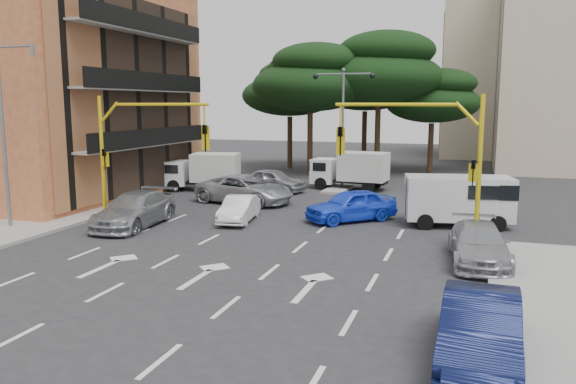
{
  "coord_description": "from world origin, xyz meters",
  "views": [
    {
      "loc": [
        8.39,
        -20.69,
        5.66
      ],
      "look_at": [
        0.31,
        3.55,
        1.6
      ],
      "focal_mm": 35.0,
      "sensor_mm": 36.0,
      "label": 1
    }
  ],
  "objects_px": {
    "van_white": "(458,201)",
    "box_truck_b": "(350,171)",
    "car_white_hatch": "(239,209)",
    "car_blue_compact": "(351,205)",
    "car_navy_parked": "(480,329)",
    "signal_mast_right": "(432,149)",
    "car_silver_cross_b": "(273,180)",
    "box_truck_a": "(202,172)",
    "car_silver_cross_a": "(245,189)",
    "car_silver_wagon": "(135,210)",
    "signal_mast_left": "(134,141)",
    "street_lamp_center": "(343,107)",
    "street_lamp_left": "(6,125)",
    "car_silver_parked": "(479,244)"
  },
  "relations": [
    {
      "from": "car_silver_wagon",
      "to": "car_white_hatch",
      "type": "bearing_deg",
      "value": 26.95
    },
    {
      "from": "car_silver_parked",
      "to": "van_white",
      "type": "distance_m",
      "value": 6.21
    },
    {
      "from": "box_truck_a",
      "to": "car_silver_wagon",
      "type": "bearing_deg",
      "value": 177.11
    },
    {
      "from": "box_truck_b",
      "to": "car_navy_parked",
      "type": "bearing_deg",
      "value": -156.55
    },
    {
      "from": "box_truck_a",
      "to": "car_silver_cross_a",
      "type": "bearing_deg",
      "value": -141.7
    },
    {
      "from": "signal_mast_right",
      "to": "van_white",
      "type": "distance_m",
      "value": 4.98
    },
    {
      "from": "car_navy_parked",
      "to": "box_truck_b",
      "type": "distance_m",
      "value": 25.17
    },
    {
      "from": "box_truck_b",
      "to": "car_blue_compact",
      "type": "bearing_deg",
      "value": -162.73
    },
    {
      "from": "signal_mast_right",
      "to": "street_lamp_left",
      "type": "distance_m",
      "value": 18.36
    },
    {
      "from": "car_silver_cross_a",
      "to": "box_truck_a",
      "type": "xyz_separation_m",
      "value": [
        -4.48,
        3.53,
        0.42
      ]
    },
    {
      "from": "signal_mast_right",
      "to": "street_lamp_left",
      "type": "xyz_separation_m",
      "value": [
        -18.1,
        -2.99,
        0.84
      ]
    },
    {
      "from": "car_silver_cross_a",
      "to": "car_silver_wagon",
      "type": "bearing_deg",
      "value": 171.75
    },
    {
      "from": "car_white_hatch",
      "to": "car_blue_compact",
      "type": "height_order",
      "value": "car_blue_compact"
    },
    {
      "from": "car_blue_compact",
      "to": "car_white_hatch",
      "type": "bearing_deg",
      "value": -113.82
    },
    {
      "from": "car_silver_cross_a",
      "to": "signal_mast_left",
      "type": "bearing_deg",
      "value": 166.84
    },
    {
      "from": "car_white_hatch",
      "to": "car_silver_wagon",
      "type": "height_order",
      "value": "car_silver_wagon"
    },
    {
      "from": "car_blue_compact",
      "to": "car_navy_parked",
      "type": "height_order",
      "value": "car_blue_compact"
    },
    {
      "from": "signal_mast_left",
      "to": "car_navy_parked",
      "type": "bearing_deg",
      "value": -33.68
    },
    {
      "from": "car_silver_wagon",
      "to": "signal_mast_left",
      "type": "bearing_deg",
      "value": 114.47
    },
    {
      "from": "signal_mast_left",
      "to": "car_navy_parked",
      "type": "distance_m",
      "value": 18.89
    },
    {
      "from": "car_silver_wagon",
      "to": "car_silver_cross_b",
      "type": "xyz_separation_m",
      "value": [
        2.58,
        11.74,
        -0.04
      ]
    },
    {
      "from": "car_navy_parked",
      "to": "van_white",
      "type": "relative_size",
      "value": 0.99
    },
    {
      "from": "car_white_hatch",
      "to": "van_white",
      "type": "xyz_separation_m",
      "value": [
        10.02,
        2.31,
        0.57
      ]
    },
    {
      "from": "signal_mast_left",
      "to": "street_lamp_left",
      "type": "bearing_deg",
      "value": -146.31
    },
    {
      "from": "signal_mast_right",
      "to": "car_silver_wagon",
      "type": "bearing_deg",
      "value": -176.83
    },
    {
      "from": "signal_mast_right",
      "to": "car_white_hatch",
      "type": "height_order",
      "value": "signal_mast_right"
    },
    {
      "from": "van_white",
      "to": "car_silver_wagon",
      "type": "bearing_deg",
      "value": -82.85
    },
    {
      "from": "car_white_hatch",
      "to": "car_blue_compact",
      "type": "xyz_separation_m",
      "value": [
        5.09,
        1.84,
        0.15
      ]
    },
    {
      "from": "car_blue_compact",
      "to": "car_silver_cross_a",
      "type": "distance_m",
      "value": 7.39
    },
    {
      "from": "street_lamp_center",
      "to": "van_white",
      "type": "height_order",
      "value": "street_lamp_center"
    },
    {
      "from": "car_silver_wagon",
      "to": "car_navy_parked",
      "type": "xyz_separation_m",
      "value": [
        15.11,
        -9.6,
        -0.01
      ]
    },
    {
      "from": "signal_mast_left",
      "to": "car_blue_compact",
      "type": "bearing_deg",
      "value": 20.37
    },
    {
      "from": "street_lamp_left",
      "to": "car_silver_wagon",
      "type": "bearing_deg",
      "value": 24.86
    },
    {
      "from": "car_navy_parked",
      "to": "box_truck_a",
      "type": "relative_size",
      "value": 0.95
    },
    {
      "from": "signal_mast_left",
      "to": "street_lamp_left",
      "type": "xyz_separation_m",
      "value": [
        -4.49,
        -2.99,
        0.84
      ]
    },
    {
      "from": "car_navy_parked",
      "to": "box_truck_b",
      "type": "height_order",
      "value": "box_truck_b"
    },
    {
      "from": "signal_mast_left",
      "to": "box_truck_b",
      "type": "height_order",
      "value": "signal_mast_left"
    },
    {
      "from": "signal_mast_right",
      "to": "car_silver_cross_b",
      "type": "height_order",
      "value": "signal_mast_right"
    },
    {
      "from": "signal_mast_right",
      "to": "car_white_hatch",
      "type": "relative_size",
      "value": 1.6
    },
    {
      "from": "street_lamp_left",
      "to": "car_white_hatch",
      "type": "bearing_deg",
      "value": 27.64
    },
    {
      "from": "car_silver_wagon",
      "to": "car_navy_parked",
      "type": "height_order",
      "value": "car_silver_wagon"
    },
    {
      "from": "street_lamp_left",
      "to": "box_truck_b",
      "type": "bearing_deg",
      "value": 54.08
    },
    {
      "from": "van_white",
      "to": "box_truck_b",
      "type": "height_order",
      "value": "box_truck_b"
    },
    {
      "from": "street_lamp_left",
      "to": "car_navy_parked",
      "type": "distance_m",
      "value": 21.66
    },
    {
      "from": "car_navy_parked",
      "to": "car_silver_parked",
      "type": "height_order",
      "value": "car_navy_parked"
    },
    {
      "from": "signal_mast_left",
      "to": "signal_mast_right",
      "type": "bearing_deg",
      "value": 0.0
    },
    {
      "from": "street_lamp_center",
      "to": "car_white_hatch",
      "type": "bearing_deg",
      "value": -100.34
    },
    {
      "from": "street_lamp_center",
      "to": "car_silver_cross_a",
      "type": "bearing_deg",
      "value": -117.67
    },
    {
      "from": "car_silver_cross_a",
      "to": "street_lamp_center",
      "type": "bearing_deg",
      "value": -17.03
    },
    {
      "from": "street_lamp_left",
      "to": "car_blue_compact",
      "type": "relative_size",
      "value": 1.77
    }
  ]
}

